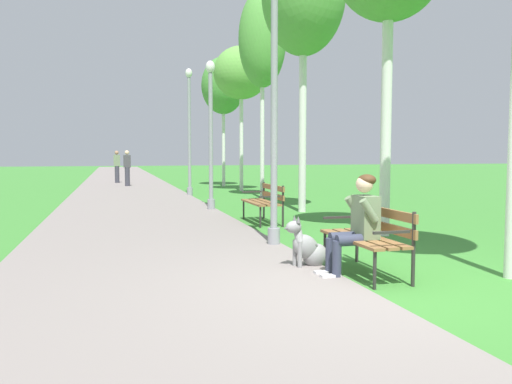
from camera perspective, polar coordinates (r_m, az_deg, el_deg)
name	(u,v)px	position (r m, az deg, el deg)	size (l,w,h in m)	color
ground_plane	(375,291)	(5.86, 13.13, -10.63)	(120.00, 120.00, 0.00)	#3D8433
paved_path	(124,181)	(29.00, -14.47, 1.23)	(4.11, 60.00, 0.04)	gray
park_bench_near	(369,233)	(6.54, 12.51, -4.50)	(0.55, 1.50, 0.85)	olive
park_bench_mid	(265,199)	(11.06, 0.99, -0.83)	(0.55, 1.50, 0.85)	olive
person_seated_on_near_bench	(357,221)	(6.35, 11.21, -3.20)	(0.74, 0.49, 1.25)	#33384C
dog_grey	(309,249)	(6.77, 5.89, -6.29)	(0.82, 0.37, 0.71)	gray
lamp_post_near	(274,109)	(8.24, 2.03, 9.17)	(0.24, 0.24, 4.25)	gray
lamp_post_mid	(211,134)	(13.51, -5.06, 6.49)	(0.24, 0.24, 3.90)	gray
lamp_post_far	(189,131)	(18.32, -7.43, 6.80)	(0.24, 0.24, 4.47)	gray
birch_tree_fourth	(262,40)	(17.60, 0.71, 16.57)	(1.58, 1.58, 6.87)	silver
birch_tree_fifth	(241,73)	(20.75, -1.66, 13.06)	(2.20, 2.04, 5.73)	silver
birch_tree_sixth	(223,86)	(23.82, -3.67, 11.69)	(1.99, 2.14, 5.88)	silver
pedestrian_distant	(127,168)	(23.85, -14.14, 2.58)	(0.32, 0.22, 1.65)	#383842
pedestrian_further_distant	(117,167)	(26.62, -15.22, 2.72)	(0.32, 0.22, 1.65)	#383842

